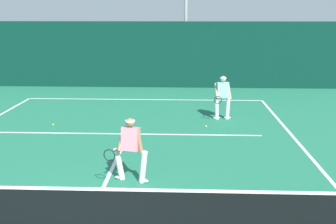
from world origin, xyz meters
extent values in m
cube|color=white|center=(0.00, 11.87, 0.00)|extent=(11.00, 0.10, 0.01)
cube|color=white|center=(0.00, 6.39, 0.00)|extent=(8.96, 0.10, 0.01)
cube|color=white|center=(0.00, 3.20, 0.00)|extent=(0.10, 6.40, 0.01)
cube|color=black|center=(0.00, 0.00, 0.46)|extent=(11.86, 0.02, 0.92)
cube|color=white|center=(0.00, 0.00, 0.95)|extent=(11.86, 0.03, 0.05)
cylinder|color=silver|center=(0.92, 2.45, 0.40)|extent=(0.27, 0.20, 0.81)
cylinder|color=silver|center=(0.31, 2.61, 0.40)|extent=(0.31, 0.21, 0.81)
ellipsoid|color=white|center=(0.92, 2.45, 0.04)|extent=(0.28, 0.17, 0.09)
ellipsoid|color=white|center=(0.31, 2.61, 0.04)|extent=(0.28, 0.17, 0.09)
cube|color=pink|center=(0.61, 2.53, 1.08)|extent=(0.48, 0.40, 0.59)
cylinder|color=#9E704C|center=(0.83, 2.47, 1.05)|extent=(0.20, 0.14, 0.62)
cylinder|color=#9E704C|center=(0.39, 2.59, 1.05)|extent=(0.21, 0.44, 0.55)
sphere|color=#9E704C|center=(0.61, 2.53, 1.48)|extent=(0.21, 0.21, 0.21)
cylinder|color=white|center=(0.61, 2.53, 1.52)|extent=(0.28, 0.28, 0.04)
cylinder|color=black|center=(0.28, 2.36, 0.84)|extent=(0.10, 0.26, 0.03)
torus|color=black|center=(0.19, 2.03, 0.84)|extent=(0.29, 0.10, 0.29)
cylinder|color=silver|center=(3.55, 8.52, 0.42)|extent=(0.19, 0.17, 0.84)
cylinder|color=silver|center=(3.13, 8.47, 0.42)|extent=(0.20, 0.17, 0.84)
ellipsoid|color=white|center=(3.55, 8.52, 0.04)|extent=(0.27, 0.14, 0.09)
ellipsoid|color=white|center=(3.13, 8.47, 0.04)|extent=(0.27, 0.14, 0.09)
cube|color=#8CCCE0|center=(3.34, 8.49, 1.13)|extent=(0.46, 0.30, 0.60)
cylinder|color=tan|center=(3.58, 8.52, 1.11)|extent=(0.23, 0.12, 0.65)
cylinder|color=tan|center=(3.10, 8.47, 1.11)|extent=(0.15, 0.51, 0.54)
sphere|color=tan|center=(3.34, 8.49, 1.56)|extent=(0.22, 0.22, 0.22)
cylinder|color=white|center=(3.34, 8.49, 1.60)|extent=(0.27, 0.27, 0.04)
cylinder|color=black|center=(3.08, 8.22, 0.88)|extent=(0.06, 0.26, 0.03)
torus|color=black|center=(3.11, 7.88, 0.88)|extent=(0.29, 0.05, 0.29)
sphere|color=#D1E033|center=(-2.87, 7.30, 0.03)|extent=(0.07, 0.07, 0.07)
sphere|color=#D1E033|center=(2.67, 7.31, 0.03)|extent=(0.07, 0.07, 0.07)
cube|color=#083127|center=(0.00, 15.07, 1.76)|extent=(21.73, 0.12, 3.53)
cylinder|color=#9EA39E|center=(1.92, 15.91, 3.26)|extent=(0.18, 0.18, 6.51)
camera|label=1|loc=(1.89, -6.56, 4.03)|focal=43.00mm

